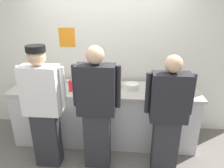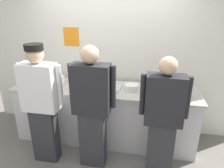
# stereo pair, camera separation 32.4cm
# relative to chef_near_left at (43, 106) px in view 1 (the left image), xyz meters

# --- Properties ---
(ground_plane) EXTENTS (9.00, 9.00, 0.00)m
(ground_plane) POSITION_rel_chef_near_left_xyz_m (0.74, 0.26, -0.93)
(ground_plane) COLOR slate
(wall_back) EXTENTS (4.62, 0.11, 2.84)m
(wall_back) POSITION_rel_chef_near_left_xyz_m (0.74, 1.15, 0.49)
(wall_back) COLOR silver
(wall_back) RESTS_ON ground
(prep_counter) EXTENTS (2.94, 0.73, 0.94)m
(prep_counter) POSITION_rel_chef_near_left_xyz_m (0.74, 0.65, -0.45)
(prep_counter) COLOR silver
(prep_counter) RESTS_ON ground
(chef_near_left) EXTENTS (0.62, 0.24, 1.73)m
(chef_near_left) POSITION_rel_chef_near_left_xyz_m (0.00, 0.00, 0.00)
(chef_near_left) COLOR #2D2D33
(chef_near_left) RESTS_ON ground
(chef_center) EXTENTS (0.63, 0.24, 1.74)m
(chef_center) POSITION_rel_chef_near_left_xyz_m (0.71, 0.03, -0.01)
(chef_center) COLOR #2D2D33
(chef_center) RESTS_ON ground
(chef_far_right) EXTENTS (0.60, 0.24, 1.65)m
(chef_far_right) POSITION_rel_chef_near_left_xyz_m (1.63, 0.01, -0.06)
(chef_far_right) COLOR #2D2D33
(chef_far_right) RESTS_ON ground
(plate_stack_front) EXTENTS (0.22, 0.22, 0.10)m
(plate_stack_front) POSITION_rel_chef_near_left_xyz_m (1.17, 0.64, 0.06)
(plate_stack_front) COLOR white
(plate_stack_front) RESTS_ON prep_counter
(plate_stack_rear) EXTENTS (0.25, 0.25, 0.10)m
(plate_stack_rear) POSITION_rel_chef_near_left_xyz_m (-0.11, 0.76, 0.06)
(plate_stack_rear) COLOR white
(plate_stack_rear) RESTS_ON prep_counter
(mixing_bowl_steel) EXTENTS (0.35, 0.35, 0.14)m
(mixing_bowl_steel) POSITION_rel_chef_near_left_xyz_m (1.82, 0.57, 0.08)
(mixing_bowl_steel) COLOR #B7BABF
(mixing_bowl_steel) RESTS_ON prep_counter
(sheet_tray) EXTENTS (0.46, 0.38, 0.02)m
(sheet_tray) POSITION_rel_chef_near_left_xyz_m (0.79, 0.66, 0.03)
(sheet_tray) COLOR #B7BABF
(sheet_tray) RESTS_ON prep_counter
(squeeze_bottle_primary) EXTENTS (0.06, 0.06, 0.20)m
(squeeze_bottle_primary) POSITION_rel_chef_near_left_xyz_m (0.24, 0.49, 0.11)
(squeeze_bottle_primary) COLOR red
(squeeze_bottle_primary) RESTS_ON prep_counter
(ramekin_orange_sauce) EXTENTS (0.11, 0.11, 0.04)m
(ramekin_orange_sauce) POSITION_rel_chef_near_left_xyz_m (0.13, 0.85, 0.04)
(ramekin_orange_sauce) COLOR white
(ramekin_orange_sauce) RESTS_ON prep_counter
(ramekin_yellow_sauce) EXTENTS (0.11, 0.11, 0.04)m
(ramekin_yellow_sauce) POSITION_rel_chef_near_left_xyz_m (-0.48, 0.69, 0.03)
(ramekin_yellow_sauce) COLOR white
(ramekin_yellow_sauce) RESTS_ON prep_counter
(ramekin_red_sauce) EXTENTS (0.09, 0.09, 0.04)m
(ramekin_red_sauce) POSITION_rel_chef_near_left_xyz_m (-0.22, 0.50, 0.03)
(ramekin_red_sauce) COLOR white
(ramekin_red_sauce) RESTS_ON prep_counter
(deli_cup) EXTENTS (0.09, 0.09, 0.10)m
(deli_cup) POSITION_rel_chef_near_left_xyz_m (0.05, 0.62, 0.06)
(deli_cup) COLOR white
(deli_cup) RESTS_ON prep_counter
(chefs_knife) EXTENTS (0.27, 0.03, 0.02)m
(chefs_knife) POSITION_rel_chef_near_left_xyz_m (0.42, 0.69, 0.02)
(chefs_knife) COLOR #B7BABF
(chefs_knife) RESTS_ON prep_counter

